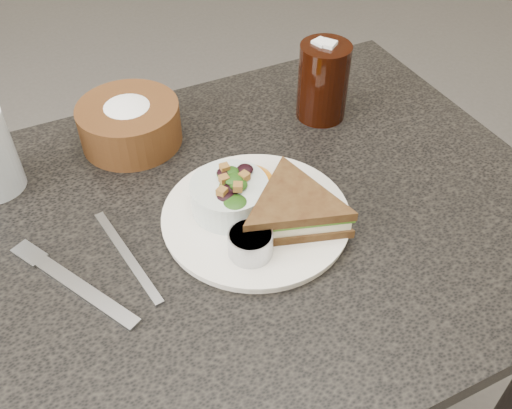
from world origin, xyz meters
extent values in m
cube|color=black|center=(0.00, 0.00, 0.38)|extent=(1.00, 0.70, 0.75)
cylinder|color=silver|center=(0.05, -0.02, 0.76)|extent=(0.26, 0.26, 0.01)
cylinder|color=#A9ACB3|center=(0.02, -0.08, 0.78)|extent=(0.08, 0.08, 0.04)
cone|color=orange|center=(0.08, 0.05, 0.78)|extent=(0.10, 0.10, 0.03)
cube|color=#9E9FA1|center=(-0.20, -0.03, 0.75)|extent=(0.11, 0.18, 0.01)
cube|color=#A6A8AD|center=(-0.13, 0.00, 0.75)|extent=(0.04, 0.19, 0.00)
camera|label=1|loc=(-0.19, -0.53, 1.33)|focal=40.00mm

